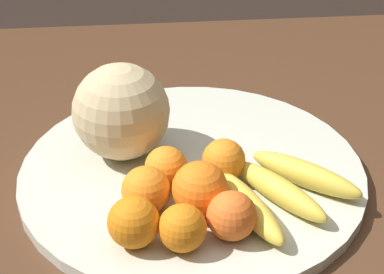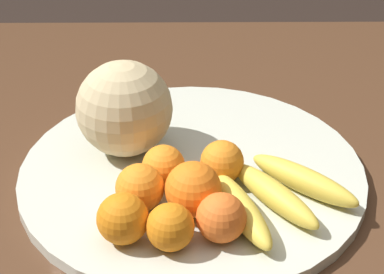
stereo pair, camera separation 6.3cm
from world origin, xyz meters
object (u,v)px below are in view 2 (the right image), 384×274
Objects in this scene: orange_back_right at (160,166)px; orange_top_small at (193,189)px; fruit_bowl at (192,172)px; banana_bunch at (273,193)px; melon at (124,109)px; orange_front_right at (221,218)px; orange_back_left at (222,162)px; kitchen_table at (166,232)px; orange_side_extra at (170,227)px; orange_front_left at (140,188)px; orange_mid_center at (123,219)px.

orange_back_right is 0.07m from orange_top_small.
fruit_bowl is 0.13m from banana_bunch.
banana_bunch is 3.58× the size of orange_back_right.
melon is 0.17m from orange_top_small.
orange_front_right reaches higher than orange_back_left.
orange_top_small is at bearing -116.58° from banana_bunch.
banana_bunch is at bearing 146.57° from melon.
kitchen_table is at bearing 126.63° from melon.
orange_back_left is (-0.13, 0.07, -0.04)m from melon.
orange_top_small is at bearing 125.58° from orange_back_right.
orange_side_extra is at bearing 97.30° from orange_back_right.
orange_back_right is (-0.02, -0.05, -0.00)m from orange_front_left.
orange_top_small is at bearing 60.32° from orange_back_left.
orange_mid_center reaches higher than orange_back_right.
banana_bunch is at bearing 138.88° from orange_back_left.
orange_back_right is (0.00, 0.01, 0.12)m from kitchen_table.
orange_back_left is 0.15m from orange_side_extra.
orange_top_small is at bearing 90.31° from fruit_bowl.
orange_side_extra is at bearing 167.20° from orange_mid_center.
orange_side_extra is (-0.04, 0.07, -0.00)m from orange_front_left.
orange_back_left is 1.02× the size of orange_back_right.
banana_bunch is 0.08m from orange_back_left.
kitchen_table is 25.34× the size of orange_front_right.
banana_bunch is 2.90× the size of orange_top_small.
fruit_bowl is (-0.04, -0.03, 0.08)m from kitchen_table.
orange_front_right is 0.13m from orange_back_right.
orange_front_right is (-0.03, 0.14, 0.04)m from fruit_bowl.
kitchen_table is 0.10m from fruit_bowl.
melon is 2.38× the size of orange_side_extra.
orange_front_left reaches higher than banana_bunch.
orange_front_right reaches higher than orange_side_extra.
orange_back_left is (-0.08, -0.00, 0.12)m from kitchen_table.
kitchen_table is 3.19× the size of fruit_bowl.
orange_front_left and orange_mid_center have the same top height.
fruit_bowl is 7.71× the size of orange_mid_center.
melon is 2.26× the size of orange_front_right.
kitchen_table is at bearing -145.58° from banana_bunch.
melon is 0.16m from orange_back_left.
orange_front_right is at bearing -82.30° from banana_bunch.
melon reaches higher than orange_back_right.
orange_side_extra is (-0.06, 0.01, -0.00)m from orange_mid_center.
orange_front_right is at bearing -179.04° from orange_mid_center.
orange_mid_center is at bearing 0.96° from orange_front_right.
kitchen_table is at bearing -118.77° from orange_back_right.
orange_front_left is at bearing 64.62° from orange_back_right.
orange_top_small is at bearing -148.74° from orange_mid_center.
orange_front_left is at bearing 52.92° from fruit_bowl.
orange_mid_center is 0.17m from orange_back_left.
orange_side_extra is (0.07, 0.13, -0.00)m from orange_back_left.
orange_side_extra is at bearing 108.11° from melon.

